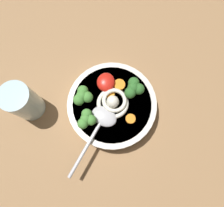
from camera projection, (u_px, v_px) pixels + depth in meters
The scene contains 12 objects.
table_slab at pixel (97, 111), 53.83cm from camera, with size 134.05×134.05×3.98cm, color #936D47.
soup_bowl at pixel (112, 106), 49.65cm from camera, with size 21.14×21.14×4.69cm.
noodle_pile at pixel (113, 102), 46.47cm from camera, with size 8.23×8.07×3.31cm.
soup_spoon at pixel (101, 122), 45.55cm from camera, with size 17.33×9.06×1.60cm.
chili_sauce_dollop at pixel (106, 82), 47.70cm from camera, with size 4.71×4.23×2.12cm, color red.
broccoli_floret_left at pixel (134, 88), 45.74cm from camera, with size 5.15×4.43×4.07cm.
broccoli_floret_beside_noodles at pixel (86, 119), 44.18cm from camera, with size 4.63×3.98×3.66cm.
broccoli_floret_front at pixel (83, 96), 45.34cm from camera, with size 4.98×4.29×3.94cm.
carrot_slice_rear at pixel (130, 119), 46.28cm from camera, with size 2.28×2.28×0.50cm, color orange.
carrot_slice_beside_chili at pixel (110, 94), 47.68cm from camera, with size 2.46×2.46×0.77cm, color orange.
carrot_slice_extra_a at pixel (119, 85), 48.39cm from camera, with size 2.76×2.76×0.52cm, color orange.
drinking_glass at pixel (23, 102), 46.88cm from camera, with size 6.90×6.90×10.67cm, color silver.
Camera 1 is at (-10.99, -5.74, 54.56)cm, focal length 32.45 mm.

